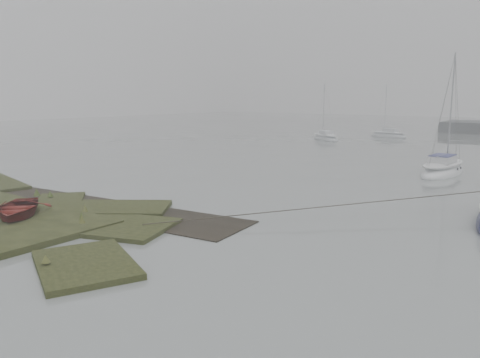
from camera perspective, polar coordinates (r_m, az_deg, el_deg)
name	(u,v)px	position (r m, az deg, el deg)	size (l,w,h in m)	color
ground	(403,156)	(40.10, 19.22, 2.64)	(160.00, 160.00, 0.00)	slate
sailboat_white	(443,170)	(31.65, 23.48, 0.97)	(2.25, 5.78, 8.00)	white
sailboat_far_a	(325,138)	(52.76, 10.37, 4.92)	(4.74, 4.12, 6.72)	#B6BDC2
sailboat_far_c	(389,135)	(58.34, 17.66, 5.09)	(4.98, 2.78, 6.69)	#A8AFB2
dinghy	(17,208)	(20.03, -25.50, -3.23)	(2.16, 3.03, 0.63)	maroon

